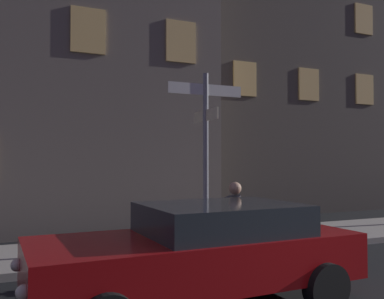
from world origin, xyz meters
The scene contains 4 objects.
sidewalk_kerb centered at (0.00, 6.77, 0.07)m, with size 40.00×2.58×0.14m, color gray.
signpost centered at (0.06, 6.09, 2.35)m, with size 1.71×1.16×3.71m.
car_far_trailing centered at (-1.36, 3.20, 0.75)m, with size 4.56×2.15×1.38m.
cyclist centered at (-0.23, 4.37, 0.75)m, with size 1.82×0.35×1.61m.
Camera 1 is at (-3.77, -2.06, 1.98)m, focal length 39.46 mm.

